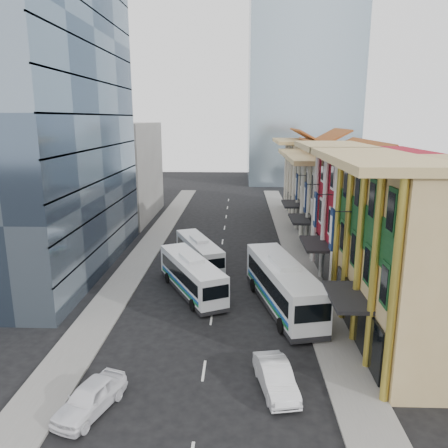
{
  "coord_description": "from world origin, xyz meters",
  "views": [
    {
      "loc": [
        2.05,
        -22.18,
        14.66
      ],
      "look_at": [
        0.61,
        17.33,
        5.06
      ],
      "focal_mm": 35.0,
      "sensor_mm": 36.0,
      "label": 1
    }
  ],
  "objects_px": {
    "office_tower": "(36,115)",
    "bus_left_near": "(192,274)",
    "sedan_left": "(90,398)",
    "sedan_right": "(276,377)",
    "bus_left_far": "(199,252)",
    "bus_right": "(283,284)",
    "shophouse_tan": "(425,257)"
  },
  "relations": [
    {
      "from": "office_tower",
      "to": "bus_left_near",
      "type": "height_order",
      "value": "office_tower"
    },
    {
      "from": "sedan_left",
      "to": "sedan_right",
      "type": "height_order",
      "value": "sedan_left"
    },
    {
      "from": "sedan_left",
      "to": "sedan_right",
      "type": "relative_size",
      "value": 0.99
    },
    {
      "from": "office_tower",
      "to": "sedan_left",
      "type": "relative_size",
      "value": 6.54
    },
    {
      "from": "bus_left_far",
      "to": "bus_right",
      "type": "bearing_deg",
      "value": -74.41
    },
    {
      "from": "shophouse_tan",
      "to": "bus_right",
      "type": "xyz_separation_m",
      "value": [
        -8.5,
        5.12,
        -4.01
      ]
    },
    {
      "from": "bus_left_far",
      "to": "sedan_right",
      "type": "relative_size",
      "value": 2.08
    },
    {
      "from": "shophouse_tan",
      "to": "sedan_left",
      "type": "bearing_deg",
      "value": -157.94
    },
    {
      "from": "bus_left_far",
      "to": "bus_right",
      "type": "xyz_separation_m",
      "value": [
        7.5,
        -9.59,
        0.44
      ]
    },
    {
      "from": "shophouse_tan",
      "to": "bus_left_near",
      "type": "distance_m",
      "value": 18.35
    },
    {
      "from": "bus_left_near",
      "to": "sedan_right",
      "type": "xyz_separation_m",
      "value": [
        6.12,
        -13.61,
        -0.91
      ]
    },
    {
      "from": "bus_left_near",
      "to": "bus_left_far",
      "type": "xyz_separation_m",
      "value": [
        0.0,
        6.83,
        -0.13
      ]
    },
    {
      "from": "bus_right",
      "to": "sedan_right",
      "type": "distance_m",
      "value": 11.01
    },
    {
      "from": "office_tower",
      "to": "shophouse_tan",
      "type": "bearing_deg",
      "value": -24.3
    },
    {
      "from": "shophouse_tan",
      "to": "office_tower",
      "type": "bearing_deg",
      "value": 155.7
    },
    {
      "from": "office_tower",
      "to": "bus_left_far",
      "type": "height_order",
      "value": "office_tower"
    },
    {
      "from": "bus_right",
      "to": "sedan_left",
      "type": "height_order",
      "value": "bus_right"
    },
    {
      "from": "bus_left_near",
      "to": "office_tower",
      "type": "bearing_deg",
      "value": 131.39
    },
    {
      "from": "shophouse_tan",
      "to": "bus_left_far",
      "type": "bearing_deg",
      "value": 137.4
    },
    {
      "from": "bus_left_far",
      "to": "sedan_right",
      "type": "height_order",
      "value": "bus_left_far"
    },
    {
      "from": "shophouse_tan",
      "to": "sedan_left",
      "type": "height_order",
      "value": "shophouse_tan"
    },
    {
      "from": "sedan_left",
      "to": "bus_right",
      "type": "bearing_deg",
      "value": 69.41
    },
    {
      "from": "office_tower",
      "to": "sedan_left",
      "type": "height_order",
      "value": "office_tower"
    },
    {
      "from": "bus_left_near",
      "to": "sedan_right",
      "type": "relative_size",
      "value": 2.25
    },
    {
      "from": "bus_right",
      "to": "sedan_right",
      "type": "height_order",
      "value": "bus_right"
    },
    {
      "from": "bus_right",
      "to": "office_tower",
      "type": "bearing_deg",
      "value": 145.7
    },
    {
      "from": "bus_left_near",
      "to": "bus_left_far",
      "type": "relative_size",
      "value": 1.08
    },
    {
      "from": "bus_left_near",
      "to": "bus_left_far",
      "type": "height_order",
      "value": "bus_left_near"
    },
    {
      "from": "bus_left_near",
      "to": "sedan_right",
      "type": "bearing_deg",
      "value": -92.23
    },
    {
      "from": "shophouse_tan",
      "to": "office_tower",
      "type": "relative_size",
      "value": 0.47
    },
    {
      "from": "shophouse_tan",
      "to": "bus_left_far",
      "type": "xyz_separation_m",
      "value": [
        -16.0,
        14.71,
        -4.45
      ]
    },
    {
      "from": "bus_left_near",
      "to": "sedan_left",
      "type": "xyz_separation_m",
      "value": [
        -3.5,
        -15.79,
        -0.9
      ]
    }
  ]
}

